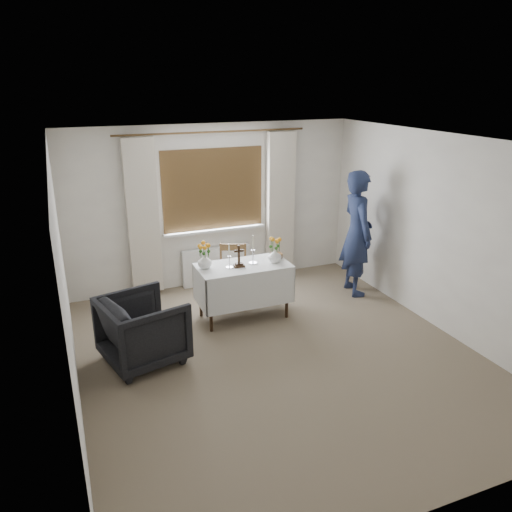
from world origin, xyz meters
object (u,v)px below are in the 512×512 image
(wooden_chair, at_px, (233,277))
(person, at_px, (357,233))
(flower_vase_left, at_px, (205,261))
(flower_vase_right, at_px, (275,256))
(wooden_cross, at_px, (239,256))
(armchair, at_px, (143,330))
(altar_table, at_px, (243,291))

(wooden_chair, bearing_deg, person, 15.61)
(wooden_chair, xyz_separation_m, person, (1.89, -0.22, 0.50))
(flower_vase_left, distance_m, flower_vase_right, 0.95)
(wooden_chair, distance_m, person, 1.97)
(wooden_chair, bearing_deg, wooden_cross, -75.81)
(person, relative_size, flower_vase_left, 9.69)
(wooden_chair, distance_m, armchair, 1.78)
(altar_table, relative_size, flower_vase_right, 6.52)
(armchair, height_order, wooden_cross, wooden_cross)
(altar_table, distance_m, person, 1.97)
(flower_vase_right, bearing_deg, altar_table, 172.09)
(armchair, relative_size, flower_vase_left, 4.49)
(person, distance_m, flower_vase_right, 1.47)
(person, bearing_deg, armchair, 111.48)
(altar_table, bearing_deg, flower_vase_left, 171.44)
(flower_vase_left, height_order, flower_vase_right, flower_vase_left)
(flower_vase_left, bearing_deg, wooden_cross, -14.97)
(armchair, distance_m, person, 3.49)
(wooden_chair, xyz_separation_m, wooden_cross, (-0.06, -0.44, 0.46))
(wooden_chair, distance_m, flower_vase_right, 0.76)
(wooden_cross, bearing_deg, flower_vase_left, 169.40)
(armchair, bearing_deg, person, -90.66)
(wooden_cross, xyz_separation_m, flower_vase_right, (0.51, -0.02, -0.05))
(wooden_cross, bearing_deg, wooden_chair, 86.37)
(wooden_chair, relative_size, person, 0.47)
(wooden_chair, bearing_deg, armchair, -122.47)
(flower_vase_right, bearing_deg, wooden_cross, 177.65)
(altar_table, xyz_separation_m, flower_vase_left, (-0.51, 0.08, 0.48))
(altar_table, distance_m, wooden_cross, 0.54)
(person, xyz_separation_m, flower_vase_right, (-1.44, -0.24, -0.08))
(wooden_cross, bearing_deg, altar_table, 32.09)
(altar_table, relative_size, armchair, 1.42)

